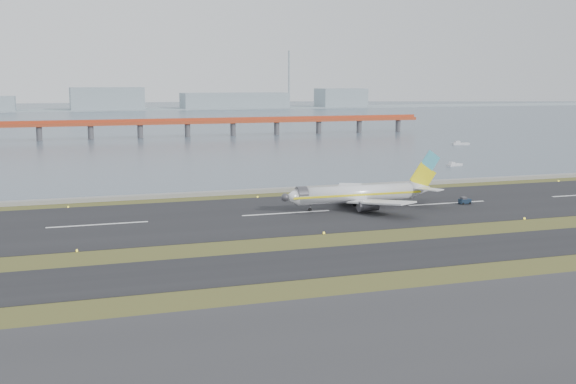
# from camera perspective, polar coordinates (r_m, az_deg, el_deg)

# --- Properties ---
(ground) EXTENTS (1000.00, 1000.00, 0.00)m
(ground) POSITION_cam_1_polar(r_m,az_deg,el_deg) (130.07, 4.07, -4.00)
(ground) COLOR #344317
(ground) RESTS_ON ground
(apron_strip) EXTENTS (1000.00, 50.00, 0.10)m
(apron_strip) POSITION_cam_1_polar(r_m,az_deg,el_deg) (84.10, 18.94, -11.67)
(apron_strip) COLOR #2F2E31
(apron_strip) RESTS_ON ground
(taxiway_strip) EXTENTS (1000.00, 18.00, 0.10)m
(taxiway_strip) POSITION_cam_1_polar(r_m,az_deg,el_deg) (119.38, 6.29, -5.18)
(taxiway_strip) COLOR black
(taxiway_strip) RESTS_ON ground
(runway_strip) EXTENTS (1000.00, 45.00, 0.10)m
(runway_strip) POSITION_cam_1_polar(r_m,az_deg,el_deg) (157.59, -0.13, -1.70)
(runway_strip) COLOR black
(runway_strip) RESTS_ON ground
(seawall) EXTENTS (1000.00, 2.50, 1.00)m
(seawall) POSITION_cam_1_polar(r_m,az_deg,el_deg) (185.81, -3.06, 0.04)
(seawall) COLOR gray
(seawall) RESTS_ON ground
(bay_water) EXTENTS (1400.00, 800.00, 1.30)m
(bay_water) POSITION_cam_1_polar(r_m,az_deg,el_deg) (579.77, -13.78, 5.72)
(bay_water) COLOR #435260
(bay_water) RESTS_ON ground
(red_pier) EXTENTS (260.00, 5.00, 10.20)m
(red_pier) POSITION_cam_1_polar(r_m,az_deg,el_deg) (374.03, -7.96, 5.43)
(red_pier) COLOR #AA3B1D
(red_pier) RESTS_ON ground
(far_shoreline) EXTENTS (1400.00, 80.00, 60.50)m
(far_shoreline) POSITION_cam_1_polar(r_m,az_deg,el_deg) (739.98, -13.82, 6.80)
(far_shoreline) COLOR #8899A1
(far_shoreline) RESTS_ON ground
(airliner) EXTENTS (38.52, 32.89, 12.80)m
(airliner) POSITION_cam_1_polar(r_m,az_deg,el_deg) (164.02, 5.85, -0.12)
(airliner) COLOR silver
(airliner) RESTS_ON ground
(pushback_tug) EXTENTS (2.76, 1.68, 1.75)m
(pushback_tug) POSITION_cam_1_polar(r_m,az_deg,el_deg) (174.14, 13.78, -0.68)
(pushback_tug) COLOR #121F31
(pushback_tug) RESTS_ON ground
(workboat_near) EXTENTS (6.47, 3.79, 1.50)m
(workboat_near) POSITION_cam_1_polar(r_m,az_deg,el_deg) (251.16, 12.98, 2.11)
(workboat_near) COLOR silver
(workboat_near) RESTS_ON ground
(workboat_far) EXTENTS (8.03, 3.49, 1.89)m
(workboat_far) POSITION_cam_1_polar(r_m,az_deg,el_deg) (334.34, 13.45, 3.74)
(workboat_far) COLOR silver
(workboat_far) RESTS_ON ground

